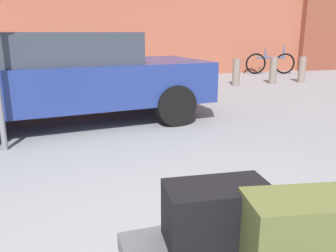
{
  "coord_description": "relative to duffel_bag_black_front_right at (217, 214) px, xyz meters",
  "views": [
    {
      "loc": [
        -0.81,
        -1.35,
        1.41
      ],
      "look_at": [
        0.0,
        1.2,
        0.69
      ],
      "focal_mm": 36.93,
      "sensor_mm": 36.0,
      "label": 1
    }
  ],
  "objects": [
    {
      "name": "bollard_corner",
      "position": [
        6.06,
        7.02,
        -0.13
      ],
      "size": [
        0.2,
        0.2,
        0.74
      ],
      "primitive_type": "cylinder",
      "color": "#72665B",
      "rests_on": "ground_plane"
    },
    {
      "name": "duffel_bag_olive_stacked_top",
      "position": [
        0.31,
        -0.28,
        0.01
      ],
      "size": [
        0.59,
        0.39,
        0.34
      ],
      "primitive_type": "cube",
      "rotation": [
        0.0,
        0.0,
        -0.19
      ],
      "color": "#4C5128",
      "rests_on": "luggage_cart"
    },
    {
      "name": "bollard_kerb_near",
      "position": [
        2.37,
        7.02,
        -0.13
      ],
      "size": [
        0.2,
        0.2,
        0.74
      ],
      "primitive_type": "cylinder",
      "color": "#72665B",
      "rests_on": "ground_plane"
    },
    {
      "name": "bicycle_leaning",
      "position": [
        6.42,
        9.16,
        -0.13
      ],
      "size": [
        1.72,
        0.5,
        0.96
      ],
      "color": "black",
      "rests_on": "ground_plane"
    },
    {
      "name": "parked_car",
      "position": [
        -0.59,
        4.21,
        0.26
      ],
      "size": [
        4.47,
        2.28,
        1.42
      ],
      "color": "navy",
      "rests_on": "ground_plane"
    },
    {
      "name": "duffel_bag_black_front_right",
      "position": [
        0.0,
        0.0,
        0.0
      ],
      "size": [
        0.57,
        0.35,
        0.32
      ],
      "primitive_type": "cube",
      "rotation": [
        0.0,
        0.0,
        -0.1
      ],
      "color": "black",
      "rests_on": "luggage_cart"
    },
    {
      "name": "bollard_kerb_mid",
      "position": [
        3.92,
        7.02,
        -0.13
      ],
      "size": [
        0.2,
        0.2,
        0.74
      ],
      "primitive_type": "cylinder",
      "color": "#72665B",
      "rests_on": "ground_plane"
    },
    {
      "name": "bollard_kerb_far",
      "position": [
        5.09,
        7.02,
        -0.13
      ],
      "size": [
        0.2,
        0.2,
        0.74
      ],
      "primitive_type": "cylinder",
      "color": "#72665B",
      "rests_on": "ground_plane"
    }
  ]
}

